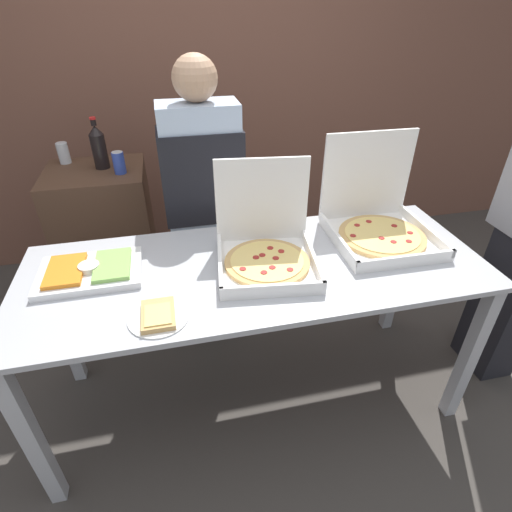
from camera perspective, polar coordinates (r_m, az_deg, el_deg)
ground_plane at (r=2.33m, az=0.00°, el=-18.90°), size 16.00×16.00×0.00m
brick_wall_behind at (r=3.15m, az=-7.61°, el=24.88°), size 10.00×0.06×2.80m
buffet_table at (r=1.81m, az=0.00°, el=-4.31°), size 2.01×0.77×0.85m
pizza_box_far_left at (r=2.01m, az=17.02°, el=4.87°), size 0.47×0.49×0.46m
pizza_box_far_right at (r=1.73m, az=1.40°, el=1.33°), size 0.47×0.48×0.42m
paper_plate_front_left at (r=1.51m, az=-13.78°, el=-8.28°), size 0.22×0.22×0.03m
veggie_tray at (r=1.81m, az=-22.62°, el=-1.98°), size 0.42×0.29×0.05m
sideboard_podium at (r=2.76m, az=-20.16°, el=1.80°), size 0.56×0.50×0.99m
soda_bottle at (r=2.54m, az=-21.57°, el=14.33°), size 0.08×0.08×0.29m
soda_can_silver at (r=2.72m, az=-25.81°, el=13.11°), size 0.07×0.07×0.12m
soda_can_colored at (r=2.44m, az=-18.99°, el=12.49°), size 0.07×0.07×0.12m
person_server_vest at (r=2.23m, az=-7.42°, el=8.27°), size 0.42×0.24×1.63m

